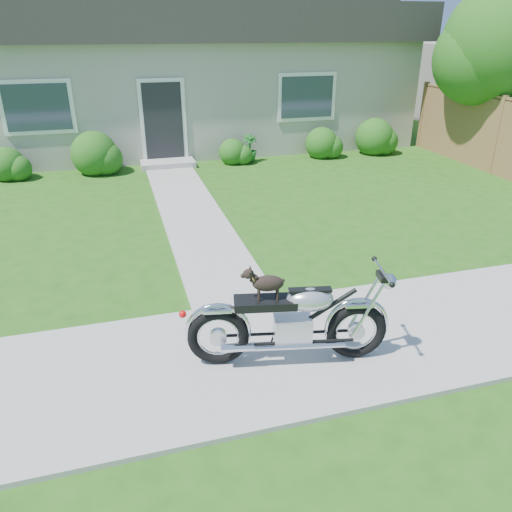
{
  "coord_description": "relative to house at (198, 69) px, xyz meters",
  "views": [
    {
      "loc": [
        -2.85,
        -4.5,
        3.4
      ],
      "look_at": [
        -1.26,
        1.0,
        0.75
      ],
      "focal_mm": 35.0,
      "sensor_mm": 36.0,
      "label": 1
    }
  ],
  "objects": [
    {
      "name": "motorcycle_with_dog",
      "position": [
        -1.22,
        -12.25,
        -1.62
      ],
      "size": [
        2.2,
        0.77,
        1.13
      ],
      "rotation": [
        0.0,
        0.0,
        -0.2
      ],
      "color": "black",
      "rests_on": "sidewalk"
    },
    {
      "name": "tree_near",
      "position": [
        6.84,
        -5.36,
        0.7
      ],
      "size": [
        2.92,
        2.91,
        4.46
      ],
      "color": "#3D2B1C",
      "rests_on": "ground"
    },
    {
      "name": "house",
      "position": [
        0.0,
        0.0,
        0.0
      ],
      "size": [
        12.6,
        7.03,
        4.5
      ],
      "color": "#AFA89D",
      "rests_on": "ground"
    },
    {
      "name": "fence",
      "position": [
        6.3,
        -6.24,
        -1.22
      ],
      "size": [
        0.12,
        6.62,
        1.9
      ],
      "color": "olive",
      "rests_on": "ground"
    },
    {
      "name": "walkway",
      "position": [
        -1.5,
        -6.99,
        -2.14
      ],
      "size": [
        1.2,
        8.0,
        0.03
      ],
      "primitive_type": "cube",
      "color": "#9E9B93",
      "rests_on": "ground"
    },
    {
      "name": "potted_plant_left",
      "position": [
        -3.37,
        -3.44,
        -1.82
      ],
      "size": [
        0.76,
        0.72,
        0.67
      ],
      "primitive_type": "imported",
      "rotation": [
        0.0,
        0.0,
        0.4
      ],
      "color": "#1A5115",
      "rests_on": "ground"
    },
    {
      "name": "sidewalk",
      "position": [
        0.0,
        -11.99,
        -2.14
      ],
      "size": [
        24.0,
        2.2,
        0.04
      ],
      "primitive_type": "cube",
      "color": "#9E9B93",
      "rests_on": "ground"
    },
    {
      "name": "potted_plant_right",
      "position": [
        0.71,
        -3.44,
        -1.79
      ],
      "size": [
        0.42,
        0.42,
        0.74
      ],
      "primitive_type": "imported",
      "rotation": [
        0.0,
        0.0,
        0.01
      ],
      "color": "#185A1C",
      "rests_on": "ground"
    },
    {
      "name": "shrub_row",
      "position": [
        -0.0,
        -3.49,
        -1.73
      ],
      "size": [
        10.78,
        1.14,
        1.14
      ],
      "color": "#235917",
      "rests_on": "ground"
    },
    {
      "name": "ground",
      "position": [
        0.0,
        -11.99,
        -2.16
      ],
      "size": [
        80.0,
        80.0,
        0.0
      ],
      "primitive_type": "plane",
      "color": "#235114",
      "rests_on": "ground"
    }
  ]
}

